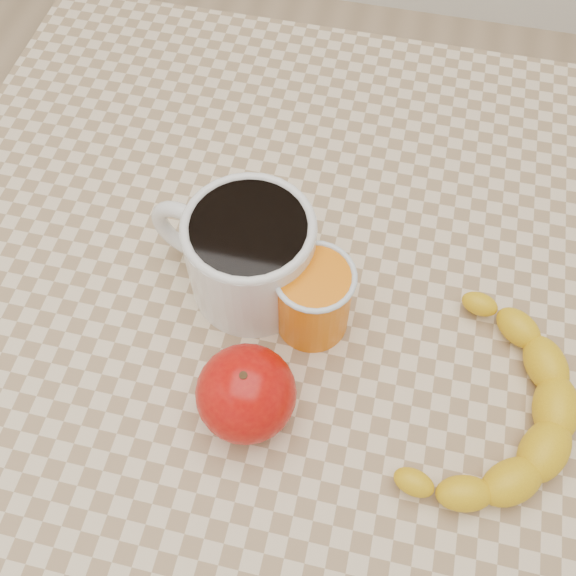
% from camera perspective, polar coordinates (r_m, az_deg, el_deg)
% --- Properties ---
extents(ground, '(3.00, 3.00, 0.00)m').
position_cam_1_polar(ground, '(1.33, 0.00, -16.99)').
color(ground, tan).
rests_on(ground, ground).
extents(table, '(0.80, 0.80, 0.75)m').
position_cam_1_polar(table, '(0.70, 0.00, -4.39)').
color(table, beige).
rests_on(table, ground).
extents(coffee_mug, '(0.17, 0.14, 0.10)m').
position_cam_1_polar(coffee_mug, '(0.58, -3.63, 3.19)').
color(coffee_mug, silver).
rests_on(coffee_mug, table).
extents(orange_juice_glass, '(0.07, 0.07, 0.08)m').
position_cam_1_polar(orange_juice_glass, '(0.57, 2.26, -0.91)').
color(orange_juice_glass, orange).
rests_on(orange_juice_glass, table).
extents(apple, '(0.11, 0.11, 0.08)m').
position_cam_1_polar(apple, '(0.54, -3.74, -9.33)').
color(apple, '#9B0506').
rests_on(apple, table).
extents(banana, '(0.34, 0.36, 0.04)m').
position_cam_1_polar(banana, '(0.58, 17.50, -10.17)').
color(banana, yellow).
rests_on(banana, table).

